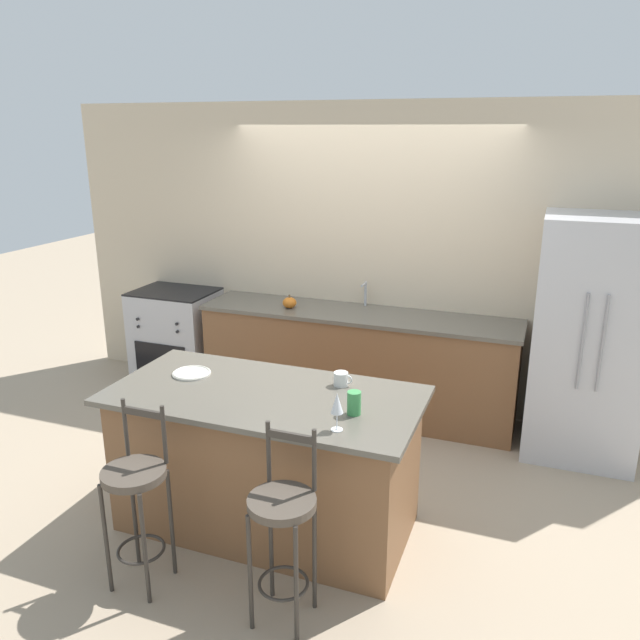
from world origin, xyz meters
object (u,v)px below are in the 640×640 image
Objects in this scene: refrigerator at (589,339)px; pumpkin_decoration at (290,303)px; bar_stool_near at (136,492)px; wine_glass at (337,404)px; coffee_mug at (341,379)px; bar_stool_far at (283,522)px; dinner_plate at (192,373)px; oven_range at (177,337)px; tumbler_cup at (354,403)px.

refrigerator is 2.47m from pumpkin_decoration.
wine_glass reaches higher than bar_stool_near.
refrigerator is 15.05× the size of pumpkin_decoration.
wine_glass is 1.77× the size of coffee_mug.
wine_glass is at bearing 70.02° from bar_stool_far.
dinner_plate is at bearing -89.86° from pumpkin_decoration.
coffee_mug reaches higher than dinner_plate.
bar_stool_near is (1.41, -2.58, 0.10)m from oven_range.
wine_glass is (-1.32, -2.07, 0.14)m from refrigerator.
bar_stool_near is 1.20m from wine_glass.
bar_stool_near is at bearing -132.86° from refrigerator.
pumpkin_decoration is at bearing 123.67° from coffee_mug.
coffee_mug is at bearing 50.55° from bar_stool_near.
bar_stool_far reaches higher than coffee_mug.
wine_glass is (1.15, -0.41, 0.14)m from dinner_plate.
bar_stool_far is at bearing -67.69° from pumpkin_decoration.
coffee_mug is (0.98, 0.17, 0.03)m from dinner_plate.
bar_stool_near is 1.37m from coffee_mug.
tumbler_cup is at bearing -38.30° from oven_range.
dinner_plate is 2.01× the size of pumpkin_decoration.
tumbler_cup is at bearing 74.33° from bar_stool_far.
dinner_plate is at bearing 99.94° from bar_stool_near.
dinner_plate is 1.65m from pumpkin_decoration.
refrigerator is at bearing 45.01° from coffee_mug.
coffee_mug is 1.77m from pumpkin_decoration.
refrigerator is 2.11m from coffee_mug.
oven_range is 7.02× the size of tumbler_cup.
tumbler_cup is 2.19m from pumpkin_decoration.
tumbler_cup is (1.03, 0.65, 0.41)m from bar_stool_near.
refrigerator is 2.46m from wine_glass.
bar_stool_far reaches higher than dinner_plate.
refrigerator is 3.76m from oven_range.
refrigerator is 2.26m from tumbler_cup.
dinner_plate is at bearing -146.12° from refrigerator.
refrigerator is 1.76× the size of bar_stool_near.
oven_range is 3.82× the size of dinner_plate.
oven_range is 7.69× the size of pumpkin_decoration.
coffee_mug is (0.83, 1.01, 0.39)m from bar_stool_near.
coffee_mug is at bearing -34.90° from oven_range.
oven_range is at bearing 138.40° from wine_glass.
refrigerator is at bearing 47.14° from bar_stool_near.
bar_stool_near is 0.86m from bar_stool_far.
oven_range is 3.29m from wine_glass.
oven_range is 3.41m from bar_stool_far.
tumbler_cup is at bearing 82.81° from wine_glass.
tumbler_cup is (2.44, -1.93, 0.52)m from oven_range.
bar_stool_near is at bearing -80.06° from dinner_plate.
coffee_mug is at bearing 9.75° from dinner_plate.
bar_stool_near is 2.53m from pumpkin_decoration.
tumbler_cup is at bearing -61.40° from coffee_mug.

